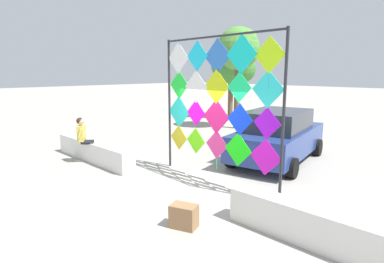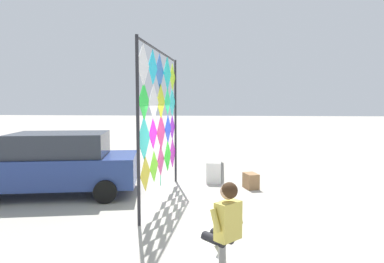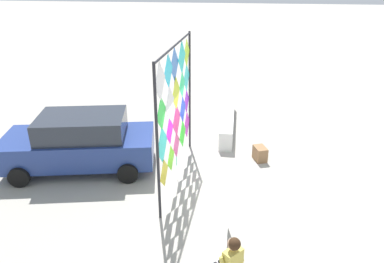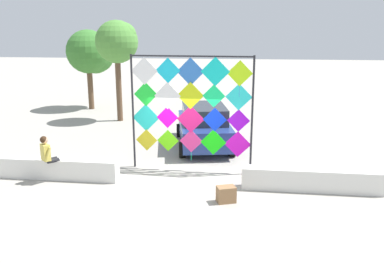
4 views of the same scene
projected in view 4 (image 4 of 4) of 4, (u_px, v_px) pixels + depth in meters
ground at (180, 180)px, 12.61m from camera, size 120.00×120.00×0.00m
plaza_ledge_left at (55, 169)px, 12.68m from camera, size 4.19×0.46×0.67m
plaza_ledge_right at (312, 180)px, 11.69m from camera, size 4.19×0.46×0.67m
kite_display_rack at (191, 104)px, 12.97m from camera, size 4.12×0.28×3.94m
seated_vendor at (49, 155)px, 12.28m from camera, size 0.71×0.72×1.52m
parked_car at (204, 125)px, 16.20m from camera, size 2.82×4.77×1.74m
cardboard_box_large at (226, 194)px, 10.93m from camera, size 0.60×0.50×0.46m
tree_broadleaf at (118, 42)px, 20.12m from camera, size 2.21×2.21×5.27m
tree_far_right at (91, 54)px, 23.83m from camera, size 2.62×2.83×4.82m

